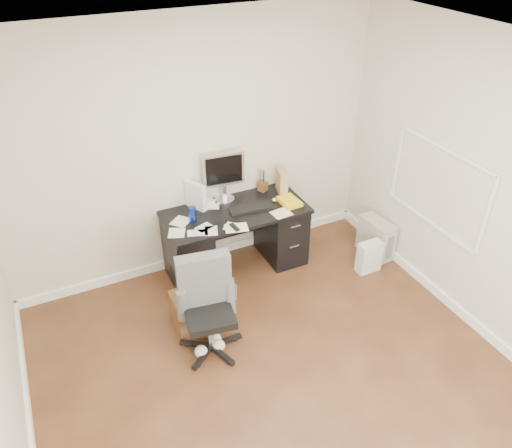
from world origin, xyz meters
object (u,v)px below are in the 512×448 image
at_px(lcd_monitor, 224,177).
at_px(pc_tower, 376,238).
at_px(keyboard, 251,208).
at_px(office_chair, 209,310).
at_px(wicker_basket, 192,311).
at_px(desk, 236,238).

relative_size(lcd_monitor, pc_tower, 1.27).
height_order(keyboard, office_chair, office_chair).
bearing_deg(pc_tower, wicker_basket, 178.71).
bearing_deg(desk, wicker_basket, -139.41).
bearing_deg(office_chair, pc_tower, 22.81).
bearing_deg(keyboard, lcd_monitor, 127.81).
relative_size(keyboard, office_chair, 0.49).
distance_m(desk, wicker_basket, 1.01).
relative_size(desk, wicker_basket, 4.19).
distance_m(lcd_monitor, pc_tower, 1.90).
xyz_separation_m(keyboard, wicker_basket, (-0.91, -0.60, -0.58)).
distance_m(office_chair, wicker_basket, 0.48).
xyz_separation_m(pc_tower, wicker_basket, (-2.30, -0.19, -0.04)).
bearing_deg(wicker_basket, office_chair, -83.20).
bearing_deg(desk, pc_tower, -16.23).
bearing_deg(pc_tower, lcd_monitor, 149.88).
xyz_separation_m(lcd_monitor, keyboard, (0.18, -0.29, -0.27)).
relative_size(office_chair, pc_tower, 2.17).
xyz_separation_m(desk, lcd_monitor, (-0.02, 0.25, 0.63)).
relative_size(keyboard, wicker_basket, 1.32).
relative_size(desk, office_chair, 1.56).
bearing_deg(pc_tower, office_chair, -172.05).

